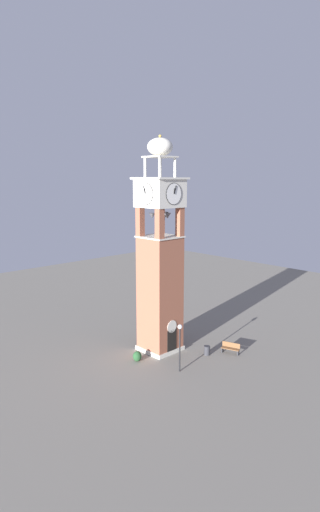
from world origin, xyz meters
TOP-DOWN VIEW (x-y plane):
  - ground at (0.00, 0.00)m, footprint 80.00×80.00m
  - clock_tower at (0.00, -0.00)m, footprint 3.55×3.55m
  - park_bench at (3.88, -4.90)m, footprint 0.92×1.66m
  - lamp_post at (-1.86, -4.19)m, footprint 0.36×0.36m
  - trash_bin at (2.13, -3.68)m, footprint 0.52×0.52m
  - shrub_near_entry at (-3.08, -0.45)m, footprint 0.74×0.74m

SIDE VIEW (x-z plane):
  - ground at x=0.00m, z-range 0.00..0.00m
  - trash_bin at x=2.13m, z-range 0.00..0.80m
  - shrub_near_entry at x=-3.08m, z-range 0.00..0.87m
  - park_bench at x=3.88m, z-range 0.01..0.96m
  - lamp_post at x=-1.86m, z-range 0.75..4.66m
  - clock_tower at x=0.00m, z-range -1.60..17.02m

